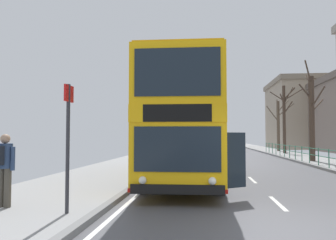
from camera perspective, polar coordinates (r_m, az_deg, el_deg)
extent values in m
cube|color=#4E4E53|center=(7.22, 22.45, -17.03)|extent=(8.40, 140.00, 0.06)
cube|color=silver|center=(9.68, 18.00, -13.17)|extent=(0.12, 2.00, 0.00)
cube|color=silver|center=(14.36, 14.00, -9.75)|extent=(0.12, 2.00, 0.00)
cube|color=silver|center=(19.10, 12.01, -8.01)|extent=(0.12, 2.00, 0.00)
cube|color=silver|center=(23.86, 10.82, -6.95)|extent=(0.12, 2.00, 0.00)
cube|color=silver|center=(28.64, 10.03, -6.25)|extent=(0.12, 2.00, 0.00)
cube|color=silver|center=(33.42, 9.47, -5.75)|extent=(0.12, 2.00, 0.00)
cube|color=silver|center=(38.21, 9.05, -5.37)|extent=(0.12, 2.00, 0.00)
cube|color=silver|center=(43.00, 8.72, -5.07)|extent=(0.12, 2.00, 0.00)
cube|color=silver|center=(47.79, 8.46, -4.84)|extent=(0.12, 2.00, 0.00)
cube|color=silver|center=(52.58, 8.25, -4.65)|extent=(0.12, 2.00, 0.00)
cube|color=silver|center=(57.37, 8.07, -4.49)|extent=(0.12, 2.00, 0.00)
cube|color=silver|center=(7.23, -10.76, -16.88)|extent=(0.12, 133.00, 0.00)
cube|color=slate|center=(7.32, -13.48, -16.14)|extent=(0.20, 140.00, 0.14)
cube|color=#F4B20F|center=(13.65, 2.90, -4.99)|extent=(2.66, 10.32, 1.78)
cube|color=#F4B20F|center=(13.65, 2.89, -0.29)|extent=(2.68, 10.37, 0.46)
cube|color=#F4B20F|center=(13.73, 2.88, 4.07)|extent=(2.66, 10.32, 1.62)
cube|color=#D0970D|center=(13.86, 2.87, 7.56)|extent=(2.58, 10.01, 0.08)
cube|color=#19232D|center=(8.49, 1.55, -4.93)|extent=(2.19, 0.07, 1.14)
cube|color=black|center=(8.50, 1.54, 1.19)|extent=(1.74, 0.06, 0.45)
cube|color=#19232D|center=(8.64, 1.53, 8.11)|extent=(2.19, 0.07, 1.23)
cube|color=black|center=(8.58, 1.56, -11.63)|extent=(2.36, 0.12, 0.24)
cube|color=#B2140F|center=(13.70, 2.91, -8.46)|extent=(2.69, 10.37, 0.10)
cube|color=#19232D|center=(13.90, 8.13, -3.90)|extent=(0.16, 8.02, 0.92)
cube|color=#19232D|center=(13.75, 8.13, 4.42)|extent=(0.18, 9.25, 0.97)
cube|color=#19232D|center=(14.00, -2.21, -3.92)|extent=(0.16, 8.02, 0.92)
cube|color=#19232D|center=(13.85, -2.33, 4.35)|extent=(0.18, 9.25, 0.97)
sphere|color=white|center=(8.53, 7.48, -10.17)|extent=(0.20, 0.20, 0.20)
sphere|color=white|center=(8.64, -4.31, -10.09)|extent=(0.20, 0.20, 0.20)
cube|color=#19232D|center=(9.61, 11.11, -6.64)|extent=(0.67, 0.50, 1.53)
cube|color=black|center=(9.88, 8.96, -6.55)|extent=(0.12, 0.90, 1.53)
cylinder|color=black|center=(10.78, 8.73, -9.40)|extent=(0.32, 1.05, 1.04)
cylinder|color=black|center=(10.89, -4.06, -9.35)|extent=(0.32, 1.05, 1.04)
cylinder|color=black|center=(16.92, 7.40, -6.97)|extent=(0.32, 1.05, 1.04)
cylinder|color=black|center=(17.00, -0.71, -6.98)|extent=(0.32, 1.05, 1.04)
cylinder|color=#236B4C|center=(19.36, 25.49, -5.89)|extent=(0.05, 0.05, 0.96)
cylinder|color=#236B4C|center=(20.89, 24.02, -5.67)|extent=(0.05, 0.05, 0.96)
cylinder|color=#236B4C|center=(22.43, 22.74, -5.48)|extent=(0.05, 0.05, 0.96)
cylinder|color=#236B4C|center=(23.98, 21.64, -5.31)|extent=(0.05, 0.05, 0.96)
cylinder|color=#236B4C|center=(25.54, 20.66, -5.16)|extent=(0.05, 0.05, 0.96)
cylinder|color=#236B4C|center=(27.11, 19.80, -5.02)|extent=(0.05, 0.05, 0.96)
cylinder|color=#236B4C|center=(28.68, 19.04, -4.90)|extent=(0.05, 0.05, 0.96)
cylinder|color=#236B4C|center=(30.26, 18.35, -4.79)|extent=(0.05, 0.05, 0.96)
cylinder|color=#236B4C|center=(31.84, 17.73, -4.69)|extent=(0.05, 0.05, 0.96)
cylinder|color=#236B4C|center=(33.42, 17.18, -4.60)|extent=(0.05, 0.05, 0.96)
cylinder|color=#236B4C|center=(35.01, 16.67, -4.52)|extent=(0.05, 0.05, 0.96)
cylinder|color=#236B4C|center=(36.60, 16.20, -4.44)|extent=(0.05, 0.05, 0.96)
cylinder|color=#236B4C|center=(23.19, 22.15, -4.32)|extent=(0.04, 27.48, 0.04)
cylinder|color=#236B4C|center=(23.20, 22.17, -5.27)|extent=(0.04, 27.48, 0.04)
cylinder|color=#4C473D|center=(8.88, -26.34, -10.02)|extent=(0.18, 0.18, 0.93)
cylinder|color=#4C473D|center=(8.75, -25.42, -10.15)|extent=(0.18, 0.18, 0.93)
cylinder|color=navy|center=(8.75, -25.79, -5.46)|extent=(0.39, 0.39, 0.57)
cylinder|color=navy|center=(8.61, -24.69, -5.93)|extent=(0.12, 0.12, 0.54)
sphere|color=tan|center=(8.74, -25.73, -2.87)|extent=(0.25, 0.25, 0.22)
cylinder|color=#2D2D33|center=(7.56, -16.55, -4.58)|extent=(0.08, 0.08, 2.76)
cube|color=red|center=(7.63, -16.37, 4.30)|extent=(0.04, 0.44, 0.36)
cylinder|color=brown|center=(39.80, 18.09, -0.95)|extent=(0.33, 0.33, 5.57)
cylinder|color=brown|center=(39.79, 18.68, 2.19)|extent=(0.91, 0.55, 1.36)
cylinder|color=brown|center=(40.51, 18.86, 2.24)|extent=(1.45, 0.99, 1.35)
cylinder|color=brown|center=(39.48, 17.97, 2.34)|extent=(0.39, 0.96, 1.29)
cylinder|color=brown|center=(39.93, 19.27, 1.64)|extent=(1.75, 0.38, 1.41)
cylinder|color=brown|center=(39.89, 17.17, 1.03)|extent=(1.31, 0.44, 1.83)
cylinder|color=#423328|center=(24.45, 23.07, 0.26)|extent=(0.36, 0.36, 5.64)
cylinder|color=#423328|center=(23.61, 23.92, 3.46)|extent=(0.27, 2.08, 1.21)
cylinder|color=#423328|center=(24.07, 22.55, 7.44)|extent=(0.84, 1.36, 1.37)
cylinder|color=#423328|center=(25.26, 22.61, 6.10)|extent=(0.11, 1.21, 1.11)
cylinder|color=#423328|center=(24.46, 22.13, 4.43)|extent=(0.88, 0.16, 1.11)
cylinder|color=#423328|center=(25.30, 23.86, 2.22)|extent=(1.26, 1.39, 1.02)
cylinder|color=#423328|center=(34.42, 18.99, 0.10)|extent=(0.29, 0.29, 6.51)
cylinder|color=#423328|center=(34.43, 19.77, 4.19)|extent=(1.02, 0.76, 1.16)
cylinder|color=#423328|center=(34.60, 19.60, 1.99)|extent=(0.89, 0.14, 1.23)
cylinder|color=#423328|center=(34.38, 19.63, 3.89)|extent=(0.80, 0.73, 1.60)
cylinder|color=#423328|center=(34.47, 20.39, 4.03)|extent=(1.71, 0.81, 1.10)
cylinder|color=#423328|center=(34.12, 18.67, 3.44)|extent=(0.63, 0.92, 0.88)
cylinder|color=#423328|center=(34.23, 17.88, 3.82)|extent=(1.47, 0.57, 0.91)
cylinder|color=#423328|center=(34.00, 18.91, 2.18)|extent=(0.36, 1.04, 1.72)
cube|color=gray|center=(53.83, 23.11, 0.50)|extent=(11.23, 12.26, 9.22)
cube|color=slate|center=(54.32, 23.01, 5.73)|extent=(11.67, 12.75, 0.70)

